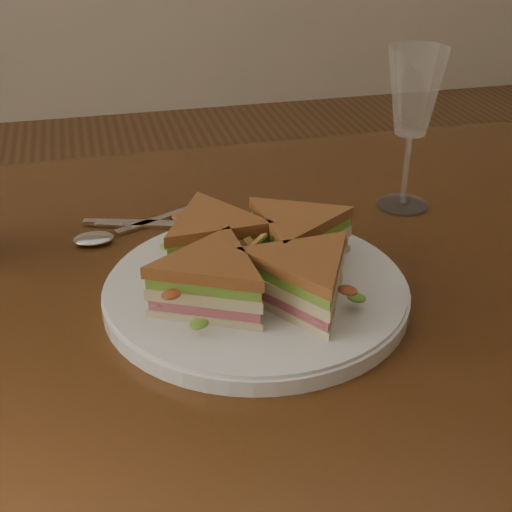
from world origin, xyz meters
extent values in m
cube|color=#341B0B|center=(0.00, 0.00, 0.73)|extent=(1.20, 0.80, 0.04)
cylinder|color=black|center=(0.54, 0.34, 0.35)|extent=(0.06, 0.06, 0.71)
cylinder|color=silver|center=(0.04, -0.05, 0.76)|extent=(0.31, 0.31, 0.02)
cube|color=silver|center=(-0.03, 0.16, 0.75)|extent=(0.12, 0.07, 0.00)
ellipsoid|color=silver|center=(-0.11, 0.12, 0.76)|extent=(0.05, 0.03, 0.01)
cube|color=silver|center=(-0.01, 0.13, 0.75)|extent=(0.20, 0.07, 0.00)
cube|color=silver|center=(-0.10, 0.16, 0.75)|extent=(0.05, 0.02, 0.00)
cylinder|color=white|center=(0.28, 0.12, 0.75)|extent=(0.07, 0.07, 0.00)
cylinder|color=white|center=(0.28, 0.12, 0.80)|extent=(0.01, 0.01, 0.10)
cone|color=white|center=(0.28, 0.12, 0.90)|extent=(0.07, 0.07, 0.11)
camera|label=1|loc=(-0.11, -0.65, 1.14)|focal=50.00mm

